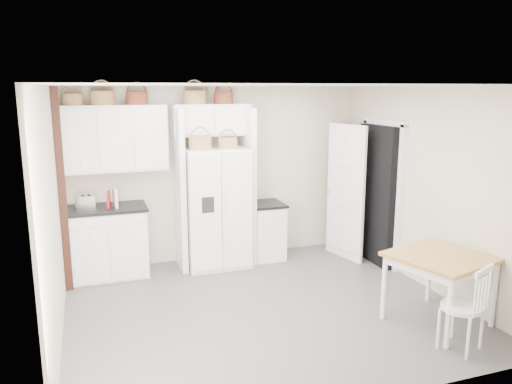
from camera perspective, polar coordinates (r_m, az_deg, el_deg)
name	(u,v)px	position (r m, az deg, el deg)	size (l,w,h in m)	color
floor	(264,308)	(6.11, 0.88, -13.07)	(4.50, 4.50, 0.00)	#525252
ceiling	(264,85)	(5.55, 0.96, 12.09)	(4.50, 4.50, 0.00)	white
wall_back	(219,174)	(7.57, -4.25, 2.08)	(4.50, 4.50, 0.00)	beige
wall_left	(52,218)	(5.38, -22.27, -2.76)	(4.00, 4.00, 0.00)	beige
wall_right	(428,189)	(6.78, 19.10, 0.33)	(4.00, 4.00, 0.00)	beige
refrigerator	(216,207)	(7.28, -4.63, -1.77)	(0.90, 0.72, 1.74)	white
base_cab_left	(108,243)	(7.23, -16.52, -5.59)	(1.02, 0.64, 0.95)	white
base_cab_right	(266,232)	(7.68, 1.15, -4.54)	(0.47, 0.56, 0.83)	white
dining_table	(438,289)	(5.97, 20.11, -10.37)	(0.94, 0.94, 0.79)	#A15E2C
windsor_chair	(462,307)	(5.46, 22.49, -12.03)	(0.44, 0.40, 0.90)	white
counter_left	(106,208)	(7.10, -16.75, -1.78)	(1.06, 0.69, 0.04)	black
counter_right	(266,204)	(7.57, 1.17, -1.39)	(0.51, 0.60, 0.04)	black
toaster	(86,202)	(7.05, -18.83, -1.09)	(0.25, 0.15, 0.18)	silver
cookbook_red	(109,200)	(7.00, -16.50, -0.85)	(0.03, 0.15, 0.22)	#A41716
cookbook_cream	(115,198)	(7.00, -15.80, -0.64)	(0.04, 0.18, 0.26)	beige
basket_upper_a	(73,100)	(7.05, -20.23, 9.88)	(0.26, 0.26, 0.15)	olive
basket_upper_b	(102,98)	(7.05, -17.18, 10.23)	(0.32, 0.32, 0.19)	olive
basket_upper_c	(137,98)	(7.08, -13.46, 10.37)	(0.29, 0.29, 0.17)	#532310
basket_bridge_a	(195,97)	(7.21, -7.04, 10.69)	(0.33, 0.33, 0.19)	olive
basket_bridge_b	(224,98)	(7.31, -3.73, 10.65)	(0.28, 0.28, 0.16)	#532310
basket_fridge_a	(200,143)	(6.97, -6.39, 5.56)	(0.32, 0.32, 0.17)	olive
basket_fridge_b	(228,143)	(7.07, -3.23, 5.60)	(0.27, 0.27, 0.14)	olive
upper_cabinet	(115,138)	(7.09, -15.83, 5.91)	(1.40, 0.34, 0.90)	white
bridge_cabinet	(211,120)	(7.27, -5.16, 8.22)	(1.12, 0.34, 0.45)	white
fridge_panel_left	(180,190)	(7.17, -8.72, 0.21)	(0.08, 0.60, 2.30)	white
fridge_panel_right	(248,186)	(7.41, -0.95, 0.73)	(0.08, 0.60, 2.30)	white
trim_post	(62,192)	(6.69, -21.27, 0.03)	(0.09, 0.09, 2.60)	black
doorway_void	(378,195)	(7.58, 13.80, -0.33)	(0.18, 0.85, 2.05)	black
door_slab	(345,192)	(7.68, 10.19, -0.02)	(0.80, 0.04, 2.05)	white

